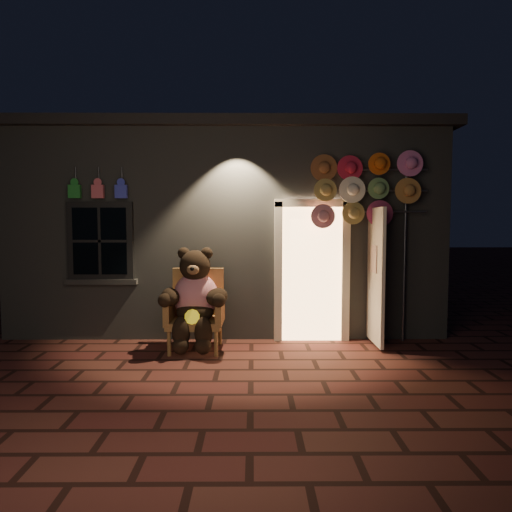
{
  "coord_description": "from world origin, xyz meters",
  "views": [
    {
      "loc": [
        0.44,
        -5.56,
        1.81
      ],
      "look_at": [
        0.48,
        1.0,
        1.35
      ],
      "focal_mm": 32.0,
      "sensor_mm": 36.0,
      "label": 1
    }
  ],
  "objects": [
    {
      "name": "teddy_bear",
      "position": [
        -0.38,
        0.84,
        0.76
      ],
      "size": [
        1.04,
        0.81,
        1.43
      ],
      "rotation": [
        0.0,
        0.0,
        -0.02
      ],
      "color": "red",
      "rests_on": "ground"
    },
    {
      "name": "hat_rack",
      "position": [
        2.1,
        1.28,
        2.32
      ],
      "size": [
        1.76,
        0.22,
        2.86
      ],
      "color": "#59595E",
      "rests_on": "ground"
    },
    {
      "name": "ground",
      "position": [
        0.0,
        0.0,
        0.0
      ],
      "size": [
        60.0,
        60.0,
        0.0
      ],
      "primitive_type": "plane",
      "color": "#552920",
      "rests_on": "ground"
    },
    {
      "name": "shop_building",
      "position": [
        0.0,
        3.99,
        1.74
      ],
      "size": [
        7.3,
        5.95,
        3.51
      ],
      "color": "slate",
      "rests_on": "ground"
    },
    {
      "name": "wicker_armchair",
      "position": [
        -0.38,
        0.99,
        0.58
      ],
      "size": [
        0.81,
        0.73,
        1.15
      ],
      "rotation": [
        0.0,
        0.0,
        -0.02
      ],
      "color": "#A17A3E",
      "rests_on": "ground"
    }
  ]
}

